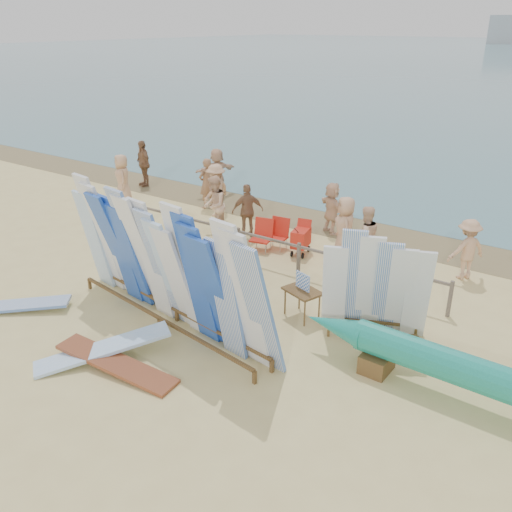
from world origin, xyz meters
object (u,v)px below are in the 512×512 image
Objects in this scene: beachgoer_2 at (214,205)px; beachgoer_5 at (332,208)px; flat_board_b at (104,358)px; beachgoer_extra_1 at (143,163)px; beachgoer_8 at (365,238)px; side_surfboard_rack at (376,289)px; flat_board_e at (12,310)px; beachgoer_0 at (123,179)px; outrigger_canoe at (481,379)px; stroller at (301,241)px; beachgoer_1 at (207,183)px; main_surfboard_rack at (165,269)px; beachgoer_6 at (345,229)px; beachgoer_3 at (216,190)px; beachgoer_9 at (467,249)px; beachgoer_4 at (248,211)px; vendor_table at (302,303)px; beach_chair_left at (261,241)px; beach_chair_right at (277,240)px; beachgoer_11 at (217,172)px; flat_board_c at (117,369)px.

beachgoer_2 is 1.13× the size of beachgoer_5.
beachgoer_extra_1 is at bearing 165.31° from flat_board_b.
beachgoer_2 reaches higher than beachgoer_8.
flat_board_e is at bearing -175.76° from side_surfboard_rack.
beachgoer_2 reaches higher than flat_board_e.
flat_board_e is 8.38m from beachgoer_0.
outrigger_canoe is 10.29m from flat_board_e.
beachgoer_1 is (-4.98, 1.79, 0.51)m from stroller.
stroller is (0.37, 5.18, -1.00)m from main_surfboard_rack.
beachgoer_6 is at bearing 138.48° from outrigger_canoe.
beachgoer_1 is at bearing -121.34° from beachgoer_3.
beachgoer_4 is (-6.45, -0.79, 0.03)m from beachgoer_9.
beachgoer_6 is at bearing 156.46° from beachgoer_5.
stroller is (0.55, 6.88, 0.40)m from flat_board_b.
beachgoer_4 is at bearing -53.38° from beachgoer_8.
outrigger_canoe is at bearing 5.09° from vendor_table.
beachgoer_6 is (1.57, 5.51, -0.46)m from main_surfboard_rack.
outrigger_canoe is 8.13m from beach_chair_left.
stroller is at bearing 80.63° from beachgoer_1.
beach_chair_left reaches higher than beach_chair_right.
beachgoer_0 is (-2.26, -2.77, -0.00)m from beachgoer_11.
beachgoer_2 is at bearing 167.51° from vendor_table.
beachgoer_4 is at bearing 133.62° from beach_chair_left.
beach_chair_right is (3.10, 6.77, 0.27)m from flat_board_e.
main_surfboard_rack is 2.33m from flat_board_c.
flat_board_c is at bearing -154.56° from side_surfboard_rack.
beachgoer_extra_1 is (-12.50, 5.56, -0.20)m from side_surfboard_rack.
beachgoer_8 is at bearing 63.75° from beachgoer_2.
beachgoer_2 is at bearing 65.40° from beachgoer_5.
outrigger_canoe is 12.55m from beachgoer_1.
beachgoer_0 reaches higher than beach_chair_right.
flat_board_e is at bearing -35.63° from beachgoer_2.
beachgoer_3 is at bearing -172.20° from beachgoer_2.
beachgoer_6 is (5.11, 7.12, 0.93)m from flat_board_e.
vendor_table is 0.65× the size of beachgoer_4.
beachgoer_4 reaches higher than beachgoer_5.
flat_board_b is 7.32m from beachgoer_2.
side_surfboard_rack reaches higher than beachgoer_6.
flat_board_b is at bearing -93.46° from beach_chair_right.
beachgoer_1 is (-4.43, 8.67, 0.91)m from flat_board_b.
side_surfboard_rack is 9.80m from beachgoer_1.
beachgoer_0 is at bearing -50.03° from beachgoer_9.
vendor_table is 5.63m from beachgoer_5.
beachgoer_0 is at bearing 169.55° from flat_board_e.
beachgoer_0 is (-7.90, 7.51, 0.91)m from flat_board_c.
vendor_table is 0.63× the size of beachgoer_8.
beach_chair_right is at bearing 115.96° from flat_board_e.
beachgoer_8 reaches higher than vendor_table.
beachgoer_2 is (-5.02, -0.24, 0.05)m from beachgoer_8.
beachgoer_6 reaches higher than beachgoer_0.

